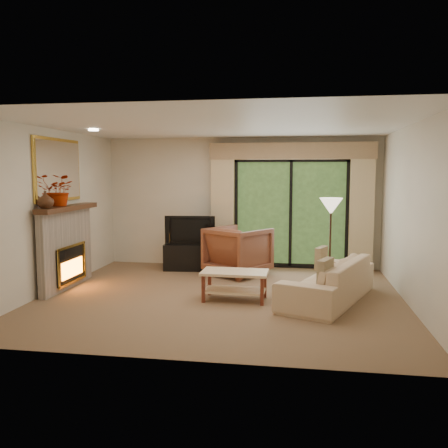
% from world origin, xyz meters
% --- Properties ---
extents(floor, '(5.50, 5.50, 0.00)m').
position_xyz_m(floor, '(0.00, 0.00, 0.00)').
color(floor, brown).
rests_on(floor, ground).
extents(ceiling, '(5.50, 5.50, 0.00)m').
position_xyz_m(ceiling, '(0.00, 0.00, 2.60)').
color(ceiling, silver).
rests_on(ceiling, ground).
extents(wall_back, '(5.00, 0.00, 5.00)m').
position_xyz_m(wall_back, '(0.00, 2.50, 1.30)').
color(wall_back, beige).
rests_on(wall_back, ground).
extents(wall_front, '(5.00, 0.00, 5.00)m').
position_xyz_m(wall_front, '(0.00, -2.50, 1.30)').
color(wall_front, beige).
rests_on(wall_front, ground).
extents(wall_left, '(0.00, 5.00, 5.00)m').
position_xyz_m(wall_left, '(-2.75, 0.00, 1.30)').
color(wall_left, beige).
rests_on(wall_left, ground).
extents(wall_right, '(0.00, 5.00, 5.00)m').
position_xyz_m(wall_right, '(2.75, 0.00, 1.30)').
color(wall_right, beige).
rests_on(wall_right, ground).
extents(fireplace, '(0.24, 1.70, 1.37)m').
position_xyz_m(fireplace, '(-2.63, 0.20, 0.69)').
color(fireplace, gray).
rests_on(fireplace, floor).
extents(mirror, '(0.07, 1.45, 1.02)m').
position_xyz_m(mirror, '(-2.71, 0.20, 1.95)').
color(mirror, gold).
rests_on(mirror, wall_left).
extents(sliding_door, '(2.26, 0.10, 2.16)m').
position_xyz_m(sliding_door, '(1.00, 2.45, 1.10)').
color(sliding_door, black).
rests_on(sliding_door, floor).
extents(curtain_left, '(0.45, 0.18, 2.35)m').
position_xyz_m(curtain_left, '(-0.35, 2.34, 1.20)').
color(curtain_left, tan).
rests_on(curtain_left, floor).
extents(curtain_right, '(0.45, 0.18, 2.35)m').
position_xyz_m(curtain_right, '(2.35, 2.34, 1.20)').
color(curtain_right, tan).
rests_on(curtain_right, floor).
extents(cornice, '(3.20, 0.24, 0.32)m').
position_xyz_m(cornice, '(1.00, 2.36, 2.32)').
color(cornice, '#997A58').
rests_on(cornice, wall_back).
extents(media_console, '(1.07, 0.56, 0.51)m').
position_xyz_m(media_console, '(-0.93, 1.95, 0.26)').
color(media_console, black).
rests_on(media_console, floor).
extents(tv, '(0.98, 0.22, 0.56)m').
position_xyz_m(tv, '(-0.93, 1.95, 0.79)').
color(tv, black).
rests_on(tv, media_console).
extents(armchair, '(1.36, 1.37, 0.91)m').
position_xyz_m(armchair, '(0.05, 1.62, 0.45)').
color(armchair, brown).
rests_on(armchair, floor).
extents(sofa, '(1.57, 2.31, 0.63)m').
position_xyz_m(sofa, '(1.61, 0.06, 0.31)').
color(sofa, tan).
rests_on(sofa, floor).
extents(pillow_near, '(0.25, 0.42, 0.41)m').
position_xyz_m(pillow_near, '(1.53, -0.56, 0.54)').
color(pillow_near, brown).
rests_on(pillow_near, sofa).
extents(pillow_far, '(0.23, 0.38, 0.37)m').
position_xyz_m(pillow_far, '(1.53, 0.68, 0.53)').
color(pillow_far, brown).
rests_on(pillow_far, sofa).
extents(coffee_table, '(0.99, 0.56, 0.44)m').
position_xyz_m(coffee_table, '(0.23, -0.13, 0.22)').
color(coffee_table, beige).
rests_on(coffee_table, floor).
extents(floor_lamp, '(0.41, 0.41, 1.47)m').
position_xyz_m(floor_lamp, '(1.71, 1.28, 0.74)').
color(floor_lamp, beige).
rests_on(floor_lamp, floor).
extents(vase, '(0.26, 0.26, 0.26)m').
position_xyz_m(vase, '(-2.61, -0.42, 1.50)').
color(vase, '#3E2313').
rests_on(vase, fireplace).
extents(branches, '(0.47, 0.41, 0.50)m').
position_xyz_m(branches, '(-2.61, 0.06, 1.62)').
color(branches, '#942103').
rests_on(branches, fireplace).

